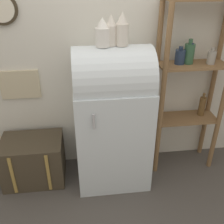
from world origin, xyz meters
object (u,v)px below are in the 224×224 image
Objects in this scene: suitcase_trunk at (34,160)px; vase_right at (122,30)px; refrigerator at (112,116)px; vase_center at (111,31)px; vase_left at (103,33)px.

suitcase_trunk is 2.23× the size of vase_right.
refrigerator is 0.82m from vase_right.
vase_center reaches higher than suitcase_trunk.
suitcase_trunk is at bearing 176.85° from refrigerator.
vase_center is at bearing 15.62° from vase_left.
vase_center reaches higher than vase_left.
vase_center is at bearing -2.37° from suitcase_trunk.
vase_right reaches higher than vase_center.
vase_left is (0.74, -0.05, 1.30)m from suitcase_trunk.
vase_right is (0.09, -0.01, 0.01)m from vase_center.
vase_center is (-0.01, 0.01, 0.81)m from refrigerator.
suitcase_trunk is 1.50m from vase_left.
vase_center is (0.82, -0.03, 1.31)m from suitcase_trunk.
refrigerator is 6.07× the size of vase_left.
vase_right is (0.91, -0.04, 1.32)m from suitcase_trunk.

